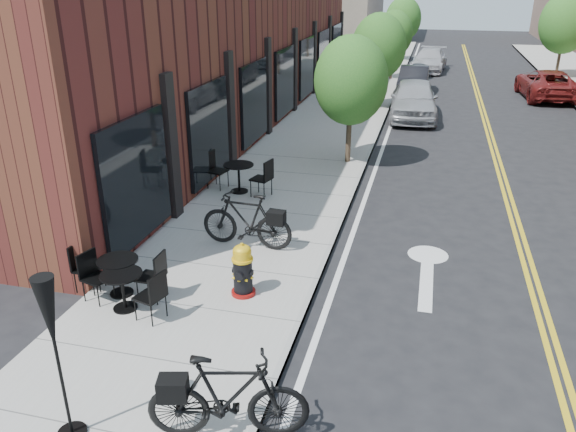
% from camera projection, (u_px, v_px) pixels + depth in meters
% --- Properties ---
extents(ground, '(120.00, 120.00, 0.00)m').
position_uv_depth(ground, '(301.00, 328.00, 9.42)').
color(ground, black).
rests_on(ground, ground).
extents(sidewalk_near, '(4.00, 70.00, 0.12)m').
position_uv_depth(sidewalk_near, '(310.00, 151.00, 18.76)').
color(sidewalk_near, '#9E9B93').
rests_on(sidewalk_near, ground).
extents(building_near, '(5.00, 28.00, 7.00)m').
position_uv_depth(building_near, '(221.00, 30.00, 22.00)').
color(building_near, '#4E1C19').
rests_on(building_near, ground).
extents(tree_near_a, '(2.20, 2.20, 3.81)m').
position_uv_depth(tree_near_a, '(351.00, 81.00, 16.55)').
color(tree_near_a, '#382B1E').
rests_on(tree_near_a, sidewalk_near).
extents(tree_near_b, '(2.30, 2.30, 3.98)m').
position_uv_depth(tree_near_b, '(379.00, 47.00, 23.64)').
color(tree_near_b, '#382B1E').
rests_on(tree_near_b, sidewalk_near).
extents(tree_near_c, '(2.10, 2.10, 3.67)m').
position_uv_depth(tree_near_c, '(393.00, 34.00, 30.84)').
color(tree_near_c, '#382B1E').
rests_on(tree_near_c, sidewalk_near).
extents(tree_near_d, '(2.40, 2.40, 4.11)m').
position_uv_depth(tree_near_d, '(403.00, 19.00, 37.87)').
color(tree_near_d, '#382B1E').
rests_on(tree_near_d, sidewalk_near).
extents(tree_far_c, '(2.80, 2.80, 4.62)m').
position_uv_depth(tree_far_c, '(565.00, 23.00, 31.22)').
color(tree_far_c, '#382B1E').
rests_on(tree_far_c, sidewalk_far).
extents(fire_hydrant, '(0.49, 0.49, 1.02)m').
position_uv_depth(fire_hydrant, '(243.00, 270.00, 10.02)').
color(fire_hydrant, maroon).
rests_on(fire_hydrant, sidewalk_near).
extents(bicycle_left, '(2.03, 0.68, 1.20)m').
position_uv_depth(bicycle_left, '(247.00, 220.00, 11.78)').
color(bicycle_left, black).
rests_on(bicycle_left, sidewalk_near).
extents(bicycle_right, '(2.08, 1.04, 1.20)m').
position_uv_depth(bicycle_right, '(228.00, 398.00, 6.82)').
color(bicycle_right, black).
rests_on(bicycle_right, sidewalk_near).
extents(bistro_set_a, '(1.70, 0.88, 0.89)m').
position_uv_depth(bistro_set_a, '(123.00, 286.00, 9.58)').
color(bistro_set_a, black).
rests_on(bistro_set_a, sidewalk_near).
extents(bistro_set_b, '(1.68, 0.73, 0.91)m').
position_uv_depth(bistro_set_b, '(119.00, 271.00, 10.03)').
color(bistro_set_b, black).
rests_on(bistro_set_b, sidewalk_near).
extents(bistro_set_c, '(1.90, 0.96, 1.00)m').
position_uv_depth(bistro_set_c, '(239.00, 174.00, 14.85)').
color(bistro_set_c, black).
rests_on(bistro_set_c, sidewalk_near).
extents(patio_umbrella, '(0.37, 0.37, 2.26)m').
position_uv_depth(patio_umbrella, '(51.00, 326.00, 6.44)').
color(patio_umbrella, black).
rests_on(patio_umbrella, sidewalk_near).
extents(parked_car_a, '(2.10, 4.72, 1.58)m').
position_uv_depth(parked_car_a, '(414.00, 99.00, 23.05)').
color(parked_car_a, '#A1A4A9').
rests_on(parked_car_a, ground).
extents(parked_car_b, '(1.45, 3.98, 1.30)m').
position_uv_depth(parked_car_b, '(413.00, 80.00, 28.15)').
color(parked_car_b, black).
rests_on(parked_car_b, ground).
extents(parked_car_c, '(2.27, 4.78, 1.34)m').
position_uv_depth(parked_car_c, '(429.00, 60.00, 34.69)').
color(parked_car_c, '#B7B6BB').
rests_on(parked_car_c, ground).
extents(parked_car_far, '(2.62, 5.07, 1.37)m').
position_uv_depth(parked_car_far, '(547.00, 84.00, 26.91)').
color(parked_car_far, maroon).
rests_on(parked_car_far, ground).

